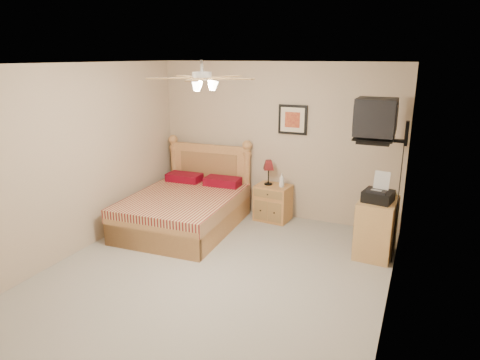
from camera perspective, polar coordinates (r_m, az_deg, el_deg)
The scene contains 17 objects.
floor at distance 5.39m, azimuth -3.42°, elevation -12.38°, with size 4.50×4.50×0.00m, color gray.
ceiling at distance 4.73m, azimuth -3.95°, elevation 15.23°, with size 4.00×4.50×0.04m, color white.
wall_back at distance 6.94m, azimuth 4.85°, elevation 5.14°, with size 4.00×0.04×2.50m, color tan.
wall_front at distance 3.21m, azimuth -22.51°, elevation -9.59°, with size 4.00×0.04×2.50m, color tan.
wall_left at distance 6.07m, azimuth -20.74°, elevation 2.52°, with size 0.04×4.50×2.50m, color tan.
wall_right at distance 4.41m, azimuth 20.15°, elevation -2.35°, with size 0.04×4.50×2.50m, color tan.
bed at distance 6.55m, azimuth -7.64°, elevation -1.23°, with size 1.48×1.95×1.26m, color #B17347, non-canonical shape.
nightstand at distance 6.95m, azimuth 4.41°, elevation -3.02°, with size 0.54×0.40×0.58m, color #A26B3C.
table_lamp at distance 6.85m, azimuth 3.81°, elevation 1.02°, with size 0.22×0.22×0.40m, color maroon, non-canonical shape.
lotion_bottle at distance 6.76m, azimuth 5.59°, elevation -0.04°, with size 0.08×0.09×0.22m, color white.
framed_picture at distance 6.78m, azimuth 7.05°, elevation 7.99°, with size 0.46×0.04×0.46m, color black.
dresser at distance 5.99m, azimuth 17.70°, elevation -6.05°, with size 0.46×0.66×0.78m, color tan.
fax_machine at distance 5.73m, azimuth 18.03°, elevation -0.96°, with size 0.35×0.37×0.37m, color black, non-canonical shape.
magazine_lower at distance 6.10m, azimuth 18.06°, elevation -1.67°, with size 0.21×0.28×0.03m, color beige.
magazine_upper at distance 6.09m, azimuth 18.41°, elevation -1.49°, with size 0.18×0.25×0.02m, color gray.
wall_tv at distance 5.61m, azimuth 19.14°, elevation 7.47°, with size 0.56×0.46×0.58m, color black, non-canonical shape.
ceiling_fan at distance 4.56m, azimuth -5.10°, elevation 13.40°, with size 1.14×1.14×0.28m, color white, non-canonical shape.
Camera 1 is at (2.17, -4.20, 2.59)m, focal length 32.00 mm.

